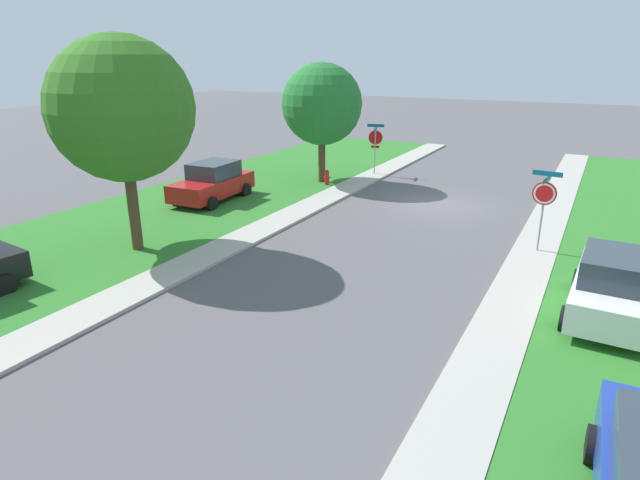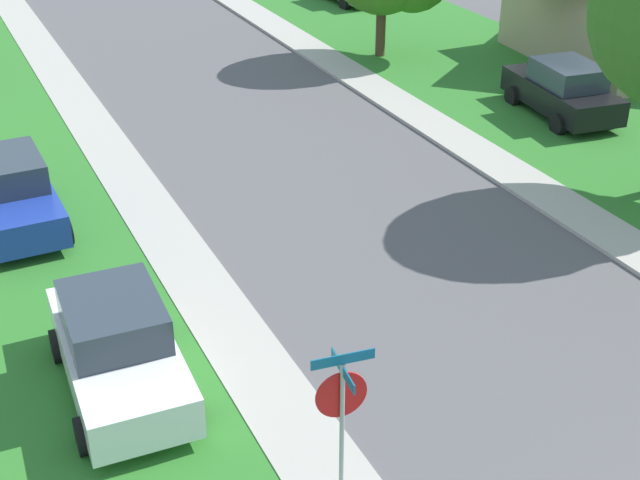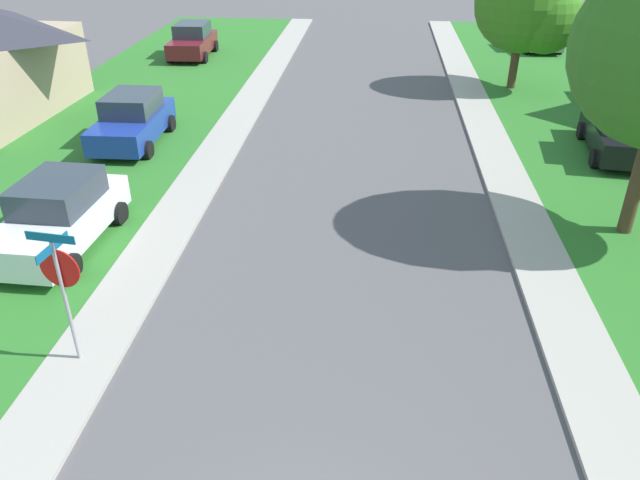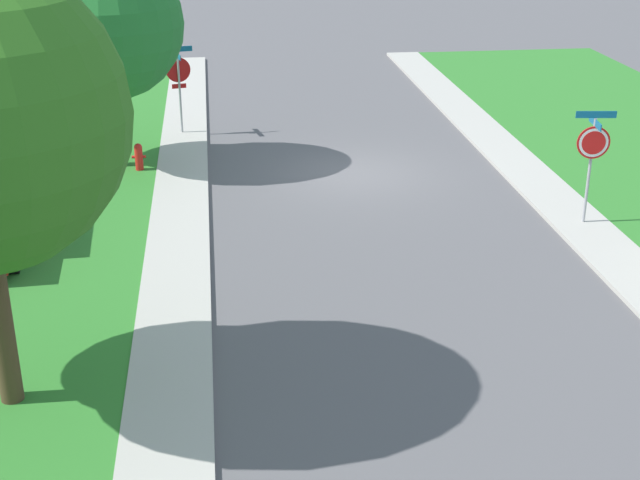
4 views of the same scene
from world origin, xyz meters
TOP-DOWN VIEW (x-y plane):
  - sidewalk_east at (4.70, 12.00)m, footprint 1.40×56.00m
  - sidewalk_west at (-4.70, 12.00)m, footprint 1.40×56.00m
  - stop_sign_far_corner at (-4.76, 4.47)m, footprint 0.92×0.92m
  - car_white_across_road at (-7.00, 8.60)m, footprint 2.17×4.37m
  - car_black_far_down_street at (8.68, 16.08)m, footprint 2.41×4.48m
  - car_blue_behind_trees at (-7.76, 15.73)m, footprint 2.11×4.34m

SIDE VIEW (x-z plane):
  - sidewalk_east at x=4.70m, z-range 0.00..0.10m
  - sidewalk_west at x=-4.70m, z-range 0.00..0.10m
  - car_white_across_road at x=-7.00m, z-range -0.01..1.75m
  - car_black_far_down_street at x=8.68m, z-range -0.01..1.75m
  - car_blue_behind_trees at x=-7.76m, z-range -0.01..1.75m
  - stop_sign_far_corner at x=-4.76m, z-range 0.50..3.27m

